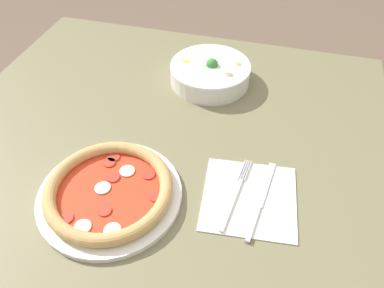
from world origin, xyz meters
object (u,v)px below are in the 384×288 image
pizza (109,191)px  bowl (210,72)px  fork (235,194)px  knife (260,203)px

pizza → bowl: bearing=76.9°
pizza → fork: 0.25m
bowl → fork: (0.14, -0.36, -0.03)m
bowl → knife: size_ratio=1.06×
bowl → fork: bowl is taller
bowl → fork: size_ratio=1.14×
bowl → fork: 0.39m
pizza → knife: bearing=11.9°
pizza → fork: (0.24, 0.07, -0.01)m
bowl → pizza: bearing=-103.1°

